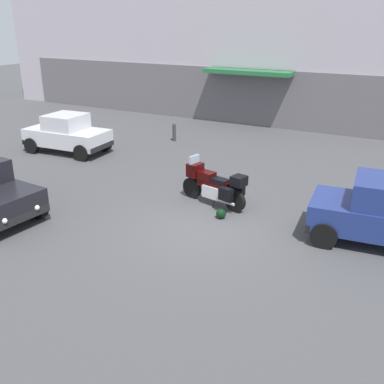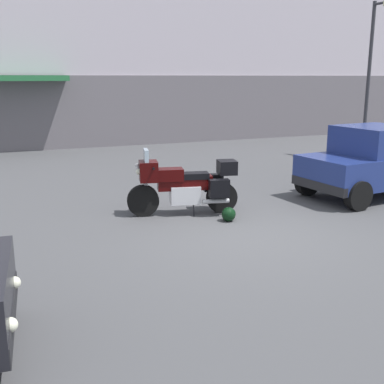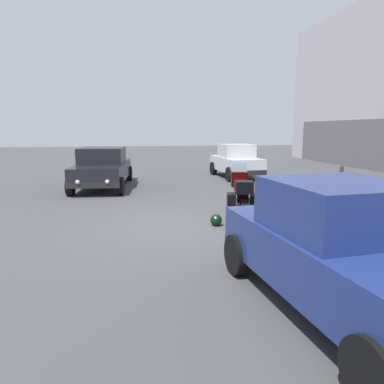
# 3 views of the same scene
# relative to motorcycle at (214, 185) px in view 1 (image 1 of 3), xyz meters

# --- Properties ---
(ground_plane) EXTENTS (80.00, 80.00, 0.00)m
(ground_plane) POSITION_rel_motorcycle_xyz_m (0.47, -1.58, -0.62)
(ground_plane) COLOR #424244
(building_facade_rear) EXTENTS (39.44, 3.40, 9.55)m
(building_facade_rear) POSITION_rel_motorcycle_xyz_m (0.46, 11.54, 4.11)
(building_facade_rear) COLOR #B2A8B2
(building_facade_rear) RESTS_ON ground
(motorcycle) EXTENTS (2.23, 1.01, 1.36)m
(motorcycle) POSITION_rel_motorcycle_xyz_m (0.00, 0.00, 0.00)
(motorcycle) COLOR black
(motorcycle) RESTS_ON ground
(helmet) EXTENTS (0.28, 0.28, 0.28)m
(helmet) POSITION_rel_motorcycle_xyz_m (0.60, -0.79, -0.48)
(helmet) COLOR black
(helmet) RESTS_ON ground
(car_compact_side) EXTENTS (3.55, 1.89, 1.56)m
(car_compact_side) POSITION_rel_motorcycle_xyz_m (-7.65, 2.14, 0.15)
(car_compact_side) COLOR silver
(car_compact_side) RESTS_ON ground
(bollard_curbside) EXTENTS (0.16, 0.16, 0.80)m
(bollard_curbside) POSITION_rel_motorcycle_xyz_m (-4.73, 5.75, -0.19)
(bollard_curbside) COLOR #333338
(bollard_curbside) RESTS_ON ground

